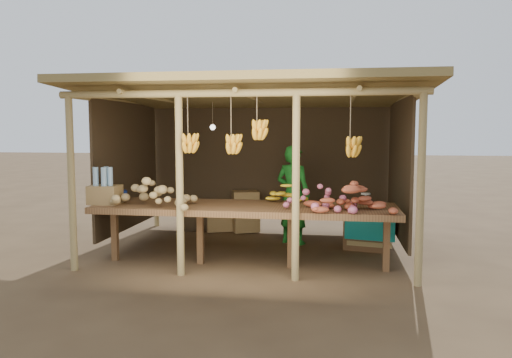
# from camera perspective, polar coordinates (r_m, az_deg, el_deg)

# --- Properties ---
(ground) EXTENTS (60.00, 60.00, 0.00)m
(ground) POSITION_cam_1_polar(r_m,az_deg,el_deg) (7.55, -0.00, -7.95)
(ground) COLOR brown
(ground) RESTS_ON ground
(stall_structure) EXTENTS (4.70, 3.50, 2.43)m
(stall_structure) POSITION_cam_1_polar(r_m,az_deg,el_deg) (7.32, 0.34, 6.75)
(stall_structure) COLOR tan
(stall_structure) RESTS_ON ground
(counter) EXTENTS (3.90, 1.05, 0.80)m
(counter) POSITION_cam_1_polar(r_m,az_deg,el_deg) (6.49, -1.28, -3.54)
(counter) COLOR brown
(counter) RESTS_ON ground
(potato_heap) EXTENTS (1.09, 0.67, 0.37)m
(potato_heap) POSITION_cam_1_polar(r_m,az_deg,el_deg) (6.47, -11.88, -1.48)
(potato_heap) COLOR tan
(potato_heap) RESTS_ON counter
(sweet_potato_heap) EXTENTS (1.12, 0.82, 0.36)m
(sweet_potato_heap) POSITION_cam_1_polar(r_m,az_deg,el_deg) (6.09, 10.98, -1.95)
(sweet_potato_heap) COLOR #AF4C2D
(sweet_potato_heap) RESTS_ON counter
(onion_heap) EXTENTS (0.90, 0.55, 0.36)m
(onion_heap) POSITION_cam_1_polar(r_m,az_deg,el_deg) (6.06, 6.99, -1.92)
(onion_heap) COLOR #C9627C
(onion_heap) RESTS_ON counter
(banana_pile) EXTENTS (0.65, 0.52, 0.35)m
(banana_pile) POSITION_cam_1_polar(r_m,az_deg,el_deg) (6.67, 3.61, -1.28)
(banana_pile) COLOR yellow
(banana_pile) RESTS_ON counter
(tomato_basin) EXTENTS (0.36, 0.36, 0.19)m
(tomato_basin) POSITION_cam_1_polar(r_m,az_deg,el_deg) (7.25, -15.92, -1.68)
(tomato_basin) COLOR navy
(tomato_basin) RESTS_ON counter
(bottle_box) EXTENTS (0.40, 0.32, 0.49)m
(bottle_box) POSITION_cam_1_polar(r_m,az_deg,el_deg) (6.86, -16.89, -1.18)
(bottle_box) COLOR olive
(bottle_box) RESTS_ON counter
(vendor) EXTENTS (0.66, 0.56, 1.54)m
(vendor) POSITION_cam_1_polar(r_m,az_deg,el_deg) (7.78, 4.26, -1.79)
(vendor) COLOR #186F1E
(vendor) RESTS_ON ground
(tarp_crate) EXTENTS (0.83, 0.75, 0.86)m
(tarp_crate) POSITION_cam_1_polar(r_m,az_deg,el_deg) (7.70, 12.68, -5.16)
(tarp_crate) COLOR brown
(tarp_crate) RESTS_ON ground
(carton_stack) EXTENTS (1.02, 0.49, 0.70)m
(carton_stack) POSITION_cam_1_polar(r_m,az_deg,el_deg) (8.71, -2.26, -4.06)
(carton_stack) COLOR olive
(carton_stack) RESTS_ON ground
(burlap_sacks) EXTENTS (0.89, 0.47, 0.63)m
(burlap_sacks) POSITION_cam_1_polar(r_m,az_deg,el_deg) (8.88, -6.18, -4.13)
(burlap_sacks) COLOR #43321F
(burlap_sacks) RESTS_ON ground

